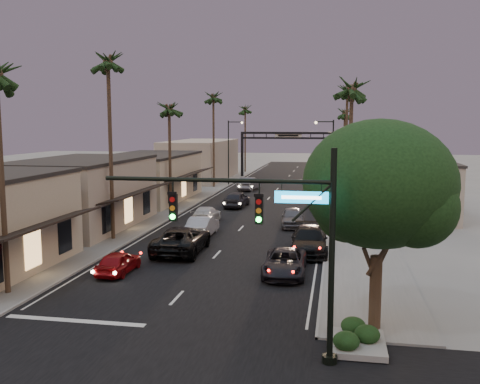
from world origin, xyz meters
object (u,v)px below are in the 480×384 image
at_px(palm_far, 245,107).
at_px(palm_ra, 352,83).
at_px(streetlight_left, 230,147).
at_px(curbside_near, 285,263).
at_px(palm_lb, 108,56).
at_px(oncoming_red, 118,262).
at_px(palm_ld, 213,94).
at_px(arch, 288,143).
at_px(streetlight_right, 330,153).
at_px(oncoming_pickup, 182,240).
at_px(curbside_black, 309,240).
at_px(palm_rb, 348,87).
at_px(traffic_signal, 278,224).
at_px(palm_rc, 345,110).
at_px(corner_tree, 381,189).
at_px(oncoming_silver, 203,226).
at_px(palm_lc, 169,104).

bearing_deg(palm_far, palm_ra, -72.62).
xyz_separation_m(streetlight_left, curbside_near, (11.80, -42.93, -4.62)).
relative_size(palm_lb, oncoming_red, 3.90).
bearing_deg(palm_ld, oncoming_red, -84.50).
relative_size(arch, streetlight_right, 1.69).
xyz_separation_m(oncoming_pickup, curbside_black, (8.43, 1.43, -0.03)).
relative_size(palm_rb, palm_far, 1.08).
relative_size(traffic_signal, arch, 0.56).
height_order(palm_rc, curbside_near, palm_rc).
relative_size(streetlight_right, streetlight_left, 1.00).
distance_m(palm_ld, palm_rb, 20.42).
relative_size(palm_rb, palm_rc, 1.16).
bearing_deg(oncoming_red, palm_rb, -113.10).
relative_size(traffic_signal, curbside_black, 1.44).
bearing_deg(streetlight_left, palm_far, 93.95).
distance_m(corner_tree, curbside_near, 10.34).
relative_size(traffic_signal, oncoming_red, 2.19).
distance_m(arch, streetlight_left, 13.85).
bearing_deg(oncoming_red, oncoming_pickup, -111.13).
distance_m(streetlight_left, oncoming_pickup, 39.37).
bearing_deg(palm_rb, palm_lb, -128.02).
height_order(corner_tree, palm_ra, palm_ra).
bearing_deg(streetlight_left, palm_ra, -65.46).
relative_size(palm_ra, oncoming_pickup, 2.06).
xyz_separation_m(arch, palm_rb, (8.60, -26.00, 6.88)).
distance_m(palm_rc, palm_far, 21.97).
relative_size(traffic_signal, oncoming_silver, 1.80).
bearing_deg(palm_far, palm_rb, -63.57).
relative_size(palm_rc, oncoming_pickup, 1.91).
bearing_deg(streetlight_right, curbside_near, -93.90).
xyz_separation_m(palm_lc, palm_ra, (17.20, -12.00, 0.97)).
height_order(traffic_signal, corner_tree, corner_tree).
relative_size(streetlight_right, curbside_black, 1.52).
xyz_separation_m(palm_lb, oncoming_pickup, (6.16, -2.86, -12.50)).
relative_size(streetlight_left, palm_rb, 0.63).
distance_m(palm_lc, oncoming_silver, 16.16).
xyz_separation_m(palm_far, oncoming_red, (3.68, -64.36, -10.78)).
bearing_deg(streetlight_left, curbside_black, -70.98).
xyz_separation_m(streetlight_left, palm_ld, (-1.68, -3.00, 7.09)).
bearing_deg(palm_ld, oncoming_silver, -78.48).
distance_m(corner_tree, oncoming_red, 16.29).
height_order(palm_lb, palm_rc, palm_lb).
distance_m(streetlight_left, palm_rb, 22.07).
relative_size(palm_lb, palm_lc, 1.25).
xyz_separation_m(oncoming_pickup, oncoming_silver, (0.03, 5.50, -0.11)).
bearing_deg(palm_rb, oncoming_pickup, -113.95).
bearing_deg(traffic_signal, palm_ra, 81.72).
distance_m(palm_lc, oncoming_red, 24.74).
bearing_deg(streetlight_right, arch, 105.47).
xyz_separation_m(palm_lb, palm_ra, (17.20, 2.00, -1.94)).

